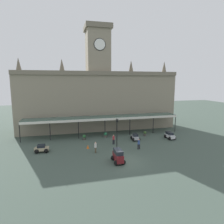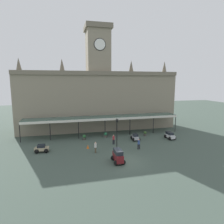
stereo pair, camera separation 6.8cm
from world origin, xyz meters
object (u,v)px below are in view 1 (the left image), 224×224
object	(u,v)px
pedestrian_near_entrance	(96,147)
pedestrian_crossing_forecourt	(114,139)
car_beige_sedan	(42,149)
car_white_estate	(170,136)
car_silver_sedan	(135,137)
victorian_lamppost	(117,130)
planter_forecourt_centre	(106,135)
planter_near_kerb	(84,137)
car_maroon_van	(118,156)
pedestrian_beside_cars	(139,144)
traffic_cone	(88,147)
planter_by_canopy	(145,133)

from	to	relation	value
pedestrian_near_entrance	pedestrian_crossing_forecourt	world-z (taller)	same
car_beige_sedan	car_white_estate	world-z (taller)	car_white_estate
car_silver_sedan	car_beige_sedan	xyz separation A→B (m)	(-15.84, -2.26, 0.00)
car_silver_sedan	victorian_lamppost	bearing A→B (deg)	-138.83
car_white_estate	pedestrian_near_entrance	bearing A→B (deg)	-165.78
victorian_lamppost	planter_forecourt_centre	size ratio (longest dim) A/B	5.20
car_silver_sedan	planter_near_kerb	world-z (taller)	car_silver_sedan
pedestrian_near_entrance	victorian_lamppost	xyz separation A→B (m)	(3.43, 0.47, 2.19)
car_maroon_van	pedestrian_beside_cars	size ratio (longest dim) A/B	1.44
car_silver_sedan	car_maroon_van	size ratio (longest dim) A/B	0.88
car_white_estate	pedestrian_beside_cars	xyz separation A→B (m)	(-7.67, -3.78, 0.34)
car_silver_sedan	traffic_cone	xyz separation A→B (m)	(-8.90, -2.34, -0.20)
car_maroon_van	planter_near_kerb	xyz separation A→B (m)	(-3.30, 11.03, -0.32)
car_silver_sedan	victorian_lamppost	xyz separation A→B (m)	(-4.57, -3.99, 2.60)
planter_forecourt_centre	victorian_lamppost	bearing A→B (deg)	-87.61
car_maroon_van	pedestrian_crossing_forecourt	distance (m)	7.43
pedestrian_crossing_forecourt	pedestrian_near_entrance	bearing A→B (deg)	-138.74
car_maroon_van	car_silver_sedan	bearing A→B (deg)	56.64
pedestrian_crossing_forecourt	planter_forecourt_centre	xyz separation A→B (m)	(-0.46, 4.32, -0.42)
car_silver_sedan	pedestrian_near_entrance	bearing A→B (deg)	-150.83
car_white_estate	planter_by_canopy	size ratio (longest dim) A/B	2.35
car_maroon_van	victorian_lamppost	bearing A→B (deg)	76.53
car_silver_sedan	pedestrian_near_entrance	distance (m)	9.17
victorian_lamppost	planter_near_kerb	distance (m)	8.20
planter_by_canopy	planter_forecourt_centre	size ratio (longest dim) A/B	1.00
car_silver_sedan	car_white_estate	xyz separation A→B (m)	(6.53, -0.78, 0.06)
car_beige_sedan	victorian_lamppost	size ratio (longest dim) A/B	0.42
pedestrian_beside_cars	victorian_lamppost	bearing A→B (deg)	170.42
pedestrian_crossing_forecourt	pedestrian_beside_cars	world-z (taller)	same
victorian_lamppost	pedestrian_near_entrance	bearing A→B (deg)	-172.17
pedestrian_near_entrance	victorian_lamppost	distance (m)	4.10
car_beige_sedan	car_white_estate	distance (m)	22.42
victorian_lamppost	planter_near_kerb	size ratio (longest dim) A/B	5.20
victorian_lamppost	planter_forecourt_centre	world-z (taller)	victorian_lamppost
pedestrian_beside_cars	planter_by_canopy	world-z (taller)	pedestrian_beside_cars
car_beige_sedan	traffic_cone	size ratio (longest dim) A/B	3.45
pedestrian_beside_cars	car_beige_sedan	bearing A→B (deg)	171.05
planter_by_canopy	traffic_cone	bearing A→B (deg)	-159.21
traffic_cone	planter_by_canopy	xyz separation A→B (m)	(11.72, 4.45, 0.19)
planter_near_kerb	planter_forecourt_centre	bearing A→B (deg)	8.42
pedestrian_crossing_forecourt	car_maroon_van	bearing A→B (deg)	-99.92
pedestrian_beside_cars	traffic_cone	distance (m)	8.09
traffic_cone	planter_near_kerb	size ratio (longest dim) A/B	0.63
car_maroon_van	planter_forecourt_centre	xyz separation A→B (m)	(0.81, 11.64, -0.32)
car_white_estate	traffic_cone	bearing A→B (deg)	-174.24
planter_near_kerb	planter_forecourt_centre	distance (m)	4.16
car_silver_sedan	pedestrian_near_entrance	xyz separation A→B (m)	(-8.00, -4.46, 0.41)
car_silver_sedan	pedestrian_crossing_forecourt	size ratio (longest dim) A/B	1.27
traffic_cone	car_maroon_van	bearing A→B (deg)	-62.81
planter_by_canopy	car_maroon_van	bearing A→B (deg)	-128.39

